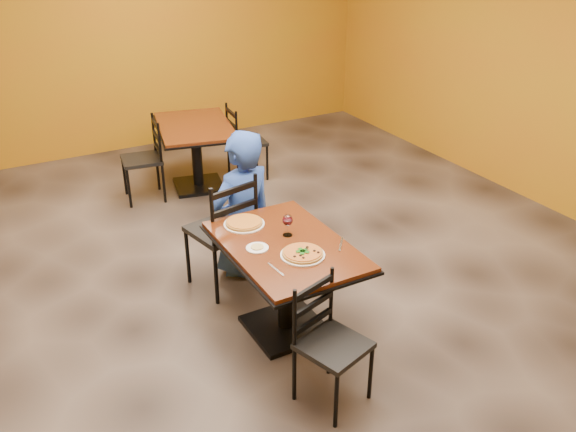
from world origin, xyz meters
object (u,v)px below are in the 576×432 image
diner (242,203)px  side_plate (257,248)px  table_main (286,267)px  chair_main_near (334,346)px  table_second (196,141)px  plate_main (303,255)px  chair_second_right (247,142)px  chair_main_far (221,231)px  plate_far (244,224)px  chair_second_left (142,160)px  pizza_main (303,253)px  pizza_far (244,222)px  wine_glass (288,224)px

diner → side_plate: diner is taller
table_main → chair_main_near: (-0.09, -0.80, -0.13)m
table_second → diner: bearing=-99.1°
table_second → plate_main: size_ratio=4.31×
table_second → chair_second_right: 0.64m
chair_main_near → chair_second_right: bearing=55.2°
table_main → chair_main_far: size_ratio=1.20×
chair_main_near → chair_main_far: chair_main_far is taller
plate_far → diner: bearing=66.8°
chair_second_right → chair_second_left: bearing=96.2°
table_main → plate_far: plate_far is taller
pizza_main → side_plate: 0.33m
diner → plate_far: size_ratio=4.16×
pizza_far → chair_second_right: bearing=64.3°
side_plate → pizza_far: bearing=78.8°
chair_main_near → pizza_far: chair_main_near is taller
chair_second_left → side_plate: chair_second_left is taller
table_main → chair_main_far: (-0.16, 0.82, -0.04)m
table_main → diner: bearing=83.8°
diner → pizza_main: bearing=72.9°
table_second → side_plate: size_ratio=8.36×
plate_far → wine_glass: size_ratio=1.72×
table_main → side_plate: bearing=171.2°
chair_second_right → side_plate: size_ratio=5.50×
table_second → side_plate: side_plate is taller
chair_second_left → side_plate: 2.81m
chair_second_left → pizza_far: size_ratio=3.23×
pizza_main → chair_main_near: bearing=-100.9°
chair_main_near → chair_main_far: size_ratio=0.83×
chair_second_left → pizza_main: (0.25, -3.03, 0.32)m
chair_second_left → chair_second_right: 1.26m
chair_main_far → chair_second_left: chair_main_far is taller
pizza_far → side_plate: size_ratio=1.75×
chair_main_near → chair_main_far: 1.62m
chair_second_left → wine_glass: 2.77m
chair_main_near → plate_main: size_ratio=2.76×
side_plate → plate_main: bearing=-45.8°
pizza_main → table_main: bearing=96.2°
plate_far → plate_main: bearing=-75.7°
pizza_main → table_second: bearing=82.8°
table_main → plate_far: (-0.13, 0.41, 0.20)m
side_plate → wine_glass: 0.30m
diner → pizza_main: size_ratio=4.55×
chair_main_near → chair_second_left: size_ratio=0.94×
wine_glass → diner: bearing=88.0°
diner → wine_glass: (-0.03, -0.86, 0.19)m
table_main → plate_main: 0.29m
chair_main_far → plate_main: (0.18, -1.02, 0.24)m
chair_main_far → plate_far: chair_main_far is taller
pizza_far → side_plate: bearing=-101.2°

